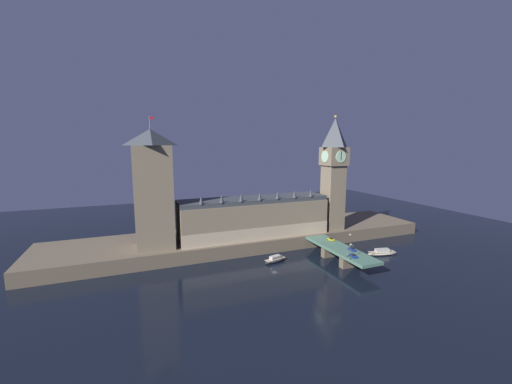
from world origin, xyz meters
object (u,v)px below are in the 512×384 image
object	(u,v)px
car_northbound_trail	(353,256)
pedestrian_near_rail	(347,255)
clock_tower	(334,170)
car_southbound_lead	(352,249)
street_lamp_mid	(350,239)
boat_upstream	(275,260)
boat_downstream	(382,253)
victoria_tower	(153,189)
car_southbound_trail	(331,239)
pedestrian_mid_walk	(353,247)
street_lamp_near	(351,249)

from	to	relation	value
car_northbound_trail	pedestrian_near_rail	size ratio (longest dim) A/B	2.39
clock_tower	car_southbound_lead	bearing A→B (deg)	-111.33
clock_tower	street_lamp_mid	bearing A→B (deg)	-109.96
car_northbound_trail	boat_upstream	size ratio (longest dim) A/B	0.33
clock_tower	boat_downstream	distance (m)	53.52
pedestrian_near_rail	car_southbound_lead	bearing A→B (deg)	39.29
boat_downstream	victoria_tower	bearing A→B (deg)	162.02
victoria_tower	street_lamp_mid	world-z (taller)	victoria_tower
car_southbound_trail	boat_upstream	bearing A→B (deg)	-179.07
victoria_tower	boat_downstream	distance (m)	122.18
pedestrian_mid_walk	boat_downstream	distance (m)	22.17
street_lamp_near	boat_upstream	xyz separation A→B (m)	(-24.76, 25.91, -10.35)
boat_upstream	boat_downstream	size ratio (longest dim) A/B	0.79
car_southbound_lead	clock_tower	bearing A→B (deg)	68.67
car_southbound_lead	car_northbound_trail	bearing A→B (deg)	-124.75
pedestrian_near_rail	boat_downstream	world-z (taller)	pedestrian_near_rail
pedestrian_mid_walk	boat_upstream	bearing A→B (deg)	157.96
street_lamp_near	car_southbound_lead	bearing A→B (deg)	48.34
car_southbound_lead	boat_downstream	size ratio (longest dim) A/B	0.27
clock_tower	car_southbound_lead	size ratio (longest dim) A/B	15.11
street_lamp_near	pedestrian_near_rail	bearing A→B (deg)	81.99
pedestrian_mid_walk	car_southbound_lead	bearing A→B (deg)	-139.13
car_northbound_trail	boat_downstream	bearing A→B (deg)	23.00
car_northbound_trail	car_southbound_lead	size ratio (longest dim) A/B	0.98
car_southbound_trail	street_lamp_mid	world-z (taller)	street_lamp_mid
victoria_tower	car_northbound_trail	xyz separation A→B (m)	(82.50, -48.39, -28.57)
victoria_tower	car_southbound_lead	distance (m)	100.90
clock_tower	car_southbound_lead	xyz separation A→B (m)	(-14.59, -37.37, -35.07)
boat_upstream	car_southbound_lead	bearing A→B (deg)	-26.81
street_lamp_mid	car_southbound_trail	bearing A→B (deg)	104.39
car_southbound_trail	boat_upstream	xyz separation A→B (m)	(-32.98, -0.53, -6.46)
victoria_tower	pedestrian_near_rail	bearing A→B (deg)	-30.61
street_lamp_near	car_southbound_trail	bearing A→B (deg)	72.72
clock_tower	car_northbound_trail	xyz separation A→B (m)	(-19.81, -44.90, -35.09)
car_southbound_lead	car_southbound_trail	world-z (taller)	car_southbound_trail
pedestrian_near_rail	boat_downstream	xyz separation A→B (m)	(31.48, 11.13, -6.67)
street_lamp_mid	boat_upstream	bearing A→B (deg)	162.72
pedestrian_mid_walk	street_lamp_mid	bearing A→B (deg)	82.91
car_southbound_trail	street_lamp_near	size ratio (longest dim) A/B	0.53
victoria_tower	car_northbound_trail	world-z (taller)	victoria_tower
boat_downstream	boat_upstream	bearing A→B (deg)	168.10
car_northbound_trail	street_lamp_near	world-z (taller)	street_lamp_near
car_northbound_trail	car_southbound_lead	bearing A→B (deg)	55.25
clock_tower	boat_downstream	size ratio (longest dim) A/B	4.05
clock_tower	pedestrian_near_rail	size ratio (longest dim) A/B	37.02
car_northbound_trail	pedestrian_mid_walk	size ratio (longest dim) A/B	2.77
pedestrian_mid_walk	car_northbound_trail	bearing A→B (deg)	-128.67
car_southbound_lead	street_lamp_near	size ratio (longest dim) A/B	0.61
car_southbound_trail	pedestrian_mid_walk	xyz separation A→B (m)	(2.61, -14.94, 0.15)
car_southbound_lead	street_lamp_mid	world-z (taller)	street_lamp_mid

